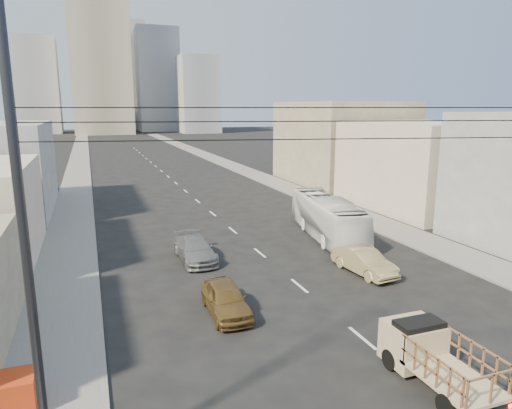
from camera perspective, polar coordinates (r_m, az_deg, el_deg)
sidewalk_left at (r=77.23m, az=-21.32°, el=4.32°), size 3.50×180.00×0.12m
sidewalk_right at (r=80.23m, az=-4.26°, el=5.36°), size 3.50×180.00×0.12m
lane_dashes at (r=61.21m, az=-10.47°, el=3.08°), size 0.15×104.00×0.01m
flatbed_pickup at (r=17.42m, az=21.43°, el=-16.98°), size 1.95×4.41×1.90m
city_bus at (r=33.57m, az=8.88°, el=-1.59°), size 4.32×10.95×2.97m
sedan_brown at (r=21.38m, az=-3.82°, el=-11.66°), size 1.81×4.28×1.44m
sedan_tan at (r=26.91m, az=13.37°, el=-6.92°), size 1.98×4.51×1.44m
sedan_grey at (r=28.62m, az=-7.62°, el=-5.55°), size 2.03×4.94×1.43m
streetlamp_left at (r=11.12m, az=-26.42°, el=-4.20°), size 2.36×0.25×12.00m
crate_stack at (r=16.96m, az=-28.92°, el=-20.13°), size 1.80×1.20×1.14m
bldg_right_mid at (r=45.85m, az=20.23°, el=4.64°), size 11.00×14.00×8.00m
bldg_right_far at (r=59.06m, az=10.60°, el=7.63°), size 12.00×16.00×10.00m
high_rise_tower at (r=177.97m, az=-19.03°, el=18.07°), size 20.00×20.00×60.00m
midrise_ne at (r=194.00m, az=-12.22°, el=14.91°), size 16.00×16.00×40.00m
midrise_nw at (r=187.50m, az=-25.73°, el=13.21°), size 15.00×15.00×34.00m
midrise_back at (r=207.67m, az=-16.25°, el=15.06°), size 18.00×18.00×44.00m
midrise_east at (r=176.33m, az=-7.21°, el=13.45°), size 14.00×14.00×28.00m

